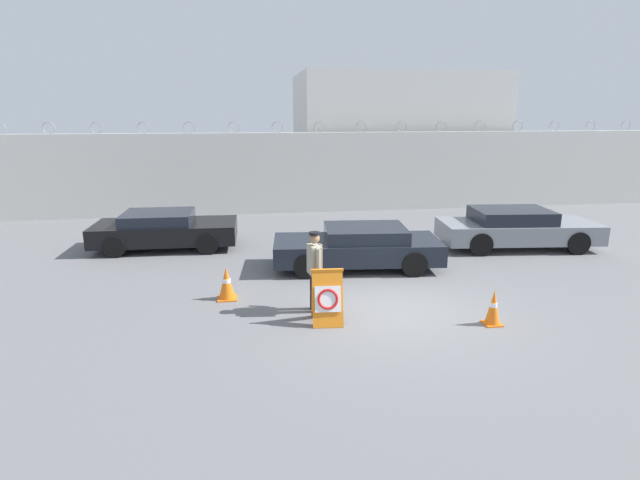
# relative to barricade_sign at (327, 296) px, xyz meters

# --- Properties ---
(ground_plane) EXTENTS (90.00, 90.00, 0.00)m
(ground_plane) POSITION_rel_barricade_sign_xyz_m (1.57, 0.47, -0.57)
(ground_plane) COLOR slate
(perimeter_wall) EXTENTS (36.00, 0.30, 3.80)m
(perimeter_wall) POSITION_rel_barricade_sign_xyz_m (1.57, 11.62, 1.11)
(perimeter_wall) COLOR silver
(perimeter_wall) RESTS_ON ground_plane
(building_block) EXTENTS (9.55, 6.37, 5.96)m
(building_block) POSITION_rel_barricade_sign_xyz_m (5.91, 15.54, 2.42)
(building_block) COLOR silver
(building_block) RESTS_ON ground_plane
(barricade_sign) EXTENTS (0.66, 0.70, 1.14)m
(barricade_sign) POSITION_rel_barricade_sign_xyz_m (0.00, 0.00, 0.00)
(barricade_sign) COLOR orange
(barricade_sign) RESTS_ON ground_plane
(security_guard) EXTENTS (0.37, 0.66, 1.75)m
(security_guard) POSITION_rel_barricade_sign_xyz_m (-0.16, 0.67, 0.41)
(security_guard) COLOR black
(security_guard) RESTS_ON ground_plane
(traffic_cone_near) EXTENTS (0.44, 0.44, 0.76)m
(traffic_cone_near) POSITION_rel_barricade_sign_xyz_m (-2.07, 1.65, -0.19)
(traffic_cone_near) COLOR orange
(traffic_cone_near) RESTS_ON ground_plane
(traffic_cone_mid) EXTENTS (0.34, 0.34, 0.73)m
(traffic_cone_mid) POSITION_rel_barricade_sign_xyz_m (3.30, -0.58, -0.20)
(traffic_cone_mid) COLOR orange
(traffic_cone_mid) RESTS_ON ground_plane
(parked_car_front_coupe) EXTENTS (4.39, 2.09, 1.16)m
(parked_car_front_coupe) POSITION_rel_barricade_sign_xyz_m (-4.13, 6.43, 0.03)
(parked_car_front_coupe) COLOR black
(parked_car_front_coupe) RESTS_ON ground_plane
(parked_car_rear_sedan) EXTENTS (4.67, 2.26, 1.15)m
(parked_car_rear_sedan) POSITION_rel_barricade_sign_xyz_m (1.44, 3.56, 0.03)
(parked_car_rear_sedan) COLOR black
(parked_car_rear_sedan) RESTS_ON ground_plane
(parked_car_far_side) EXTENTS (4.96, 2.33, 1.24)m
(parked_car_far_side) POSITION_rel_barricade_sign_xyz_m (6.82, 4.87, 0.07)
(parked_car_far_side) COLOR black
(parked_car_far_side) RESTS_ON ground_plane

